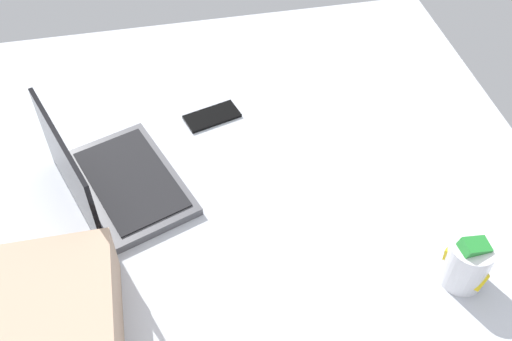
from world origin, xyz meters
The scene contains 4 objects.
bed_mattress centered at (0.00, 0.00, 9.00)cm, with size 180.00×140.00×18.00cm, color #B7BCC6.
laptop centered at (23.63, 30.54, 22.41)cm, with size 38.94×33.04×23.00cm.
snack_cup centered at (-13.74, -37.86, 23.81)cm, with size 10.08×9.24×13.32cm.
cell_phone centered at (44.79, 4.41, 18.40)cm, with size 6.80×14.00×0.80cm, color black.
Camera 1 is at (-70.87, 16.28, 122.35)cm, focal length 41.92 mm.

